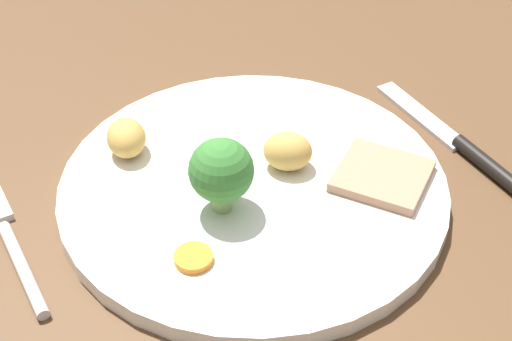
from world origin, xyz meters
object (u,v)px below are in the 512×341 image
object	(u,v)px
meat_slice_main	(382,176)
roast_potato_right	(126,138)
broccoli_floret	(221,171)
roast_potato_left	(288,151)
fork	(10,242)
carrot_coin_front	(194,258)
knife	(465,148)
dinner_plate	(256,188)

from	to	relation	value
meat_slice_main	roast_potato_right	size ratio (longest dim) A/B	1.74
roast_potato_right	broccoli_floret	size ratio (longest dim) A/B	0.64
roast_potato_left	fork	bearing A→B (deg)	174.98
broccoli_floret	meat_slice_main	bearing A→B (deg)	-10.40
carrot_coin_front	knife	size ratio (longest dim) A/B	0.14
carrot_coin_front	dinner_plate	bearing A→B (deg)	38.01
knife	carrot_coin_front	bearing A→B (deg)	92.96
carrot_coin_front	fork	size ratio (longest dim) A/B	0.17
dinner_plate	fork	bearing A→B (deg)	172.62
knife	roast_potato_right	bearing A→B (deg)	64.30
roast_potato_left	carrot_coin_front	size ratio (longest dim) A/B	1.41
roast_potato_right	broccoli_floret	xyz separation A→B (cm)	(4.24, -9.15, 2.02)
dinner_plate	meat_slice_main	world-z (taller)	meat_slice_main
knife	broccoli_floret	bearing A→B (deg)	83.46
carrot_coin_front	fork	bearing A→B (deg)	143.36
roast_potato_left	roast_potato_right	xyz separation A→B (cm)	(-10.64, 6.93, -0.07)
dinner_plate	roast_potato_right	size ratio (longest dim) A/B	7.75
roast_potato_right	knife	world-z (taller)	roast_potato_right
fork	knife	world-z (taller)	knife
carrot_coin_front	broccoli_floret	xyz separation A→B (cm)	(3.84, 4.02, 3.20)
meat_slice_main	roast_potato_left	size ratio (longest dim) A/B	1.75
carrot_coin_front	meat_slice_main	bearing A→B (deg)	6.31
fork	dinner_plate	bearing A→B (deg)	-101.80
meat_slice_main	broccoli_floret	distance (cm)	12.79
knife	dinner_plate	bearing A→B (deg)	77.51
meat_slice_main	roast_potato_left	world-z (taller)	roast_potato_left
meat_slice_main	roast_potato_right	distance (cm)	20.04
roast_potato_left	broccoli_floret	world-z (taller)	broccoli_floret
meat_slice_main	carrot_coin_front	bearing A→B (deg)	-173.69
dinner_plate	fork	xyz separation A→B (cm)	(-18.23, 2.36, -0.31)
meat_slice_main	fork	world-z (taller)	meat_slice_main
roast_potato_right	knife	size ratio (longest dim) A/B	0.20
fork	knife	size ratio (longest dim) A/B	0.83
meat_slice_main	carrot_coin_front	distance (cm)	16.16
dinner_plate	roast_potato_right	world-z (taller)	roast_potato_right
fork	knife	xyz separation A→B (cm)	(35.94, -4.92, 0.06)
fork	knife	bearing A→B (deg)	-102.21
roast_potato_left	broccoli_floret	xyz separation A→B (cm)	(-6.40, -2.22, 1.95)
roast_potato_right	fork	distance (cm)	11.91
dinner_plate	carrot_coin_front	size ratio (longest dim) A/B	11.03
roast_potato_right	carrot_coin_front	size ratio (longest dim) A/B	1.42
dinner_plate	roast_potato_right	xyz separation A→B (cm)	(-7.73, 7.43, 2.14)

